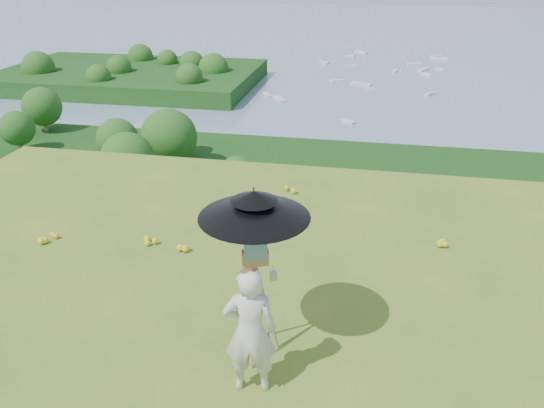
# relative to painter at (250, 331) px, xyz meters

# --- Properties ---
(ground) EXTENTS (14.00, 14.00, 0.00)m
(ground) POSITION_rel_painter_xyz_m (-1.09, 0.47, -0.85)
(ground) COLOR #507621
(ground) RESTS_ON ground
(forest_slope) EXTENTS (140.00, 56.00, 22.00)m
(forest_slope) POSITION_rel_painter_xyz_m (-1.09, 35.47, -29.85)
(forest_slope) COLOR #0E350E
(forest_slope) RESTS_ON bay_water
(shoreline_tier) EXTENTS (170.00, 28.00, 8.00)m
(shoreline_tier) POSITION_rel_painter_xyz_m (-1.09, 75.47, -36.85)
(shoreline_tier) COLOR #6E6858
(shoreline_tier) RESTS_ON bay_water
(bay_water) EXTENTS (700.00, 700.00, 0.00)m
(bay_water) POSITION_rel_painter_xyz_m (-1.09, 240.47, -34.85)
(bay_water) COLOR slate
(bay_water) RESTS_ON ground
(peninsula) EXTENTS (90.00, 60.00, 12.00)m
(peninsula) POSITION_rel_painter_xyz_m (-76.09, 155.47, -29.85)
(peninsula) COLOR #0E350E
(peninsula) RESTS_ON bay_water
(slope_trees) EXTENTS (110.00, 50.00, 6.00)m
(slope_trees) POSITION_rel_painter_xyz_m (-1.09, 35.47, -15.85)
(slope_trees) COLOR #164C16
(slope_trees) RESTS_ON forest_slope
(harbor_town) EXTENTS (110.00, 22.00, 5.00)m
(harbor_town) POSITION_rel_painter_xyz_m (-1.09, 75.47, -30.35)
(harbor_town) COLOR white
(harbor_town) RESTS_ON shoreline_tier
(moored_boats) EXTENTS (140.00, 140.00, 0.70)m
(moored_boats) POSITION_rel_painter_xyz_m (-13.59, 161.47, -34.50)
(moored_boats) COLOR silver
(moored_boats) RESTS_ON bay_water
(wildflowers) EXTENTS (10.00, 10.50, 0.12)m
(wildflowers) POSITION_rel_painter_xyz_m (-1.09, 0.72, -0.79)
(wildflowers) COLOR yellow
(wildflowers) RESTS_ON ground
(painter) EXTENTS (0.68, 0.51, 1.69)m
(painter) POSITION_rel_painter_xyz_m (0.00, 0.00, 0.00)
(painter) COLOR beige
(painter) RESTS_ON ground
(field_easel) EXTENTS (0.81, 0.81, 1.70)m
(field_easel) POSITION_rel_painter_xyz_m (-0.07, 0.61, 0.00)
(field_easel) COLOR #9E7042
(field_easel) RESTS_ON ground
(sun_umbrella) EXTENTS (1.63, 1.63, 0.98)m
(sun_umbrella) POSITION_rel_painter_xyz_m (-0.07, 0.64, 1.04)
(sun_umbrella) COLOR black
(sun_umbrella) RESTS_ON field_easel
(painter_cap) EXTENTS (0.29, 0.31, 0.10)m
(painter_cap) POSITION_rel_painter_xyz_m (0.00, 0.00, 0.80)
(painter_cap) COLOR #CF7174
(painter_cap) RESTS_ON painter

